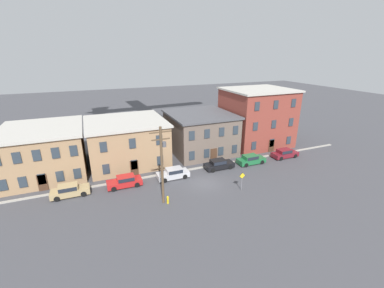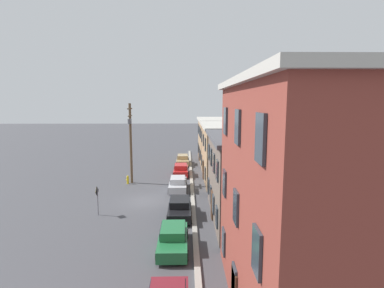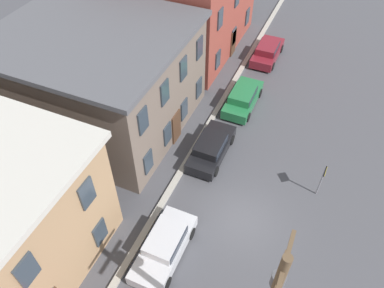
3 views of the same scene
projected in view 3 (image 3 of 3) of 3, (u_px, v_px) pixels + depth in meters
ground_plane at (242, 220)px, 20.53m from camera, size 200.00×200.00×0.00m
kerb_strip at (168, 192)px, 21.72m from camera, size 56.00×0.36×0.16m
apartment_far at (99, 78)px, 23.94m from camera, size 10.47×11.21×6.68m
car_silver at (164, 245)px, 18.63m from camera, size 4.40×1.92×1.43m
car_black at (211, 147)px, 23.30m from camera, size 4.40×1.92×1.43m
car_green at (243, 98)px, 26.70m from camera, size 4.40×1.92×1.43m
car_maroon at (267, 51)px, 30.92m from camera, size 4.40×1.92×1.43m
caution_sign at (323, 176)px, 20.60m from camera, size 0.84×0.08×2.44m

